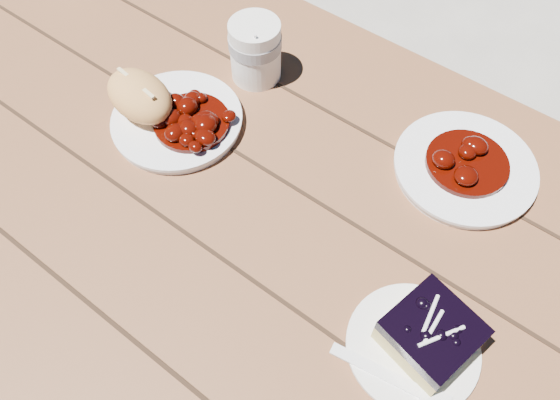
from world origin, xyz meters
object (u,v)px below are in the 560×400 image
Objects in this scene: main_plate at (177,121)px; coffee_cup at (255,51)px; dessert_plate at (412,347)px; second_plate at (464,168)px; picnic_table at (191,220)px; bread_roll at (140,96)px; blueberry_cake at (431,334)px.

main_plate is 1.93× the size of coffee_cup.
dessert_plate is 0.31m from second_plate.
dessert_plate is at bearing -4.06° from picnic_table.
main_plate is at bearing -100.96° from coffee_cup.
blueberry_cake is at bearing -6.40° from bread_roll.
coffee_cup reaches higher than bread_roll.
main_plate is 0.51m from dessert_plate.
coffee_cup is at bearing 96.52° from picnic_table.
main_plate is 0.98× the size of second_plate.
picnic_table is at bearing -169.12° from blueberry_cake.
bread_roll is 0.78× the size of dessert_plate.
coffee_cup is at bearing 164.96° from blueberry_cake.
main_plate is (-0.06, 0.07, 0.17)m from picnic_table.
main_plate is at bearing -154.99° from second_plate.
second_plate is (-0.08, 0.30, 0.00)m from dessert_plate.
second_plate is (0.42, 0.20, 0.00)m from main_plate.
second_plate reaches higher than dessert_plate.
dessert_plate is 0.77× the size of second_plate.
blueberry_cake is 1.10× the size of coffee_cup.
dessert_plate is at bearing -11.14° from main_plate.
picnic_table is 0.19m from main_plate.
coffee_cup is at bearing 65.16° from bread_roll.
dessert_plate is 0.04m from blueberry_cake.
blueberry_cake is (0.45, -0.02, 0.20)m from picnic_table.
picnic_table is 9.52× the size of main_plate.
dessert_plate is at bearing -75.78° from second_plate.
second_plate is at bearing 104.22° from dessert_plate.
blueberry_cake is (0.51, -0.08, 0.03)m from main_plate.
coffee_cup is (-0.48, 0.25, 0.02)m from blueberry_cake.
blueberry_cake reaches higher than second_plate.
bread_roll is at bearing -160.02° from main_plate.
coffee_cup is (0.09, 0.19, 0.01)m from bread_roll.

